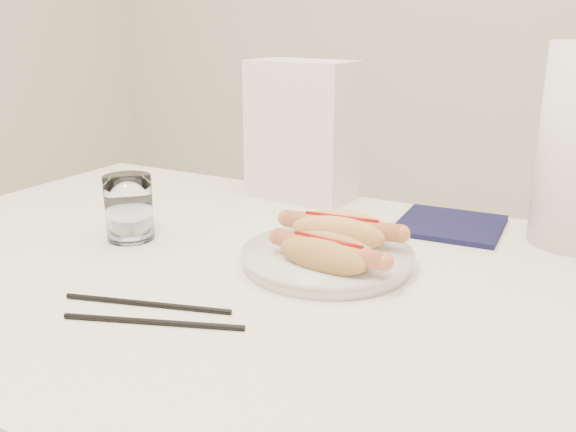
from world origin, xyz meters
The scene contains 9 objects.
table centered at (0.00, 0.00, 0.69)m, with size 1.20×0.80×0.75m.
plate centered at (0.10, 0.05, 0.76)m, with size 0.23×0.23×0.02m, color silver.
hotdog_left centered at (0.10, 0.09, 0.79)m, with size 0.17×0.08×0.05m.
hotdog_right centered at (0.12, 0.00, 0.79)m, with size 0.16×0.08×0.04m.
water_glass centered at (-0.21, 0.01, 0.80)m, with size 0.07×0.07×0.10m, color white.
chopstick_near centered at (-0.03, -0.16, 0.75)m, with size 0.01×0.01×0.21m, color black.
chopstick_far centered at (0.01, -0.20, 0.75)m, with size 0.01×0.01×0.21m, color black.
napkin_box centered at (-0.09, 0.34, 0.88)m, with size 0.19×0.11×0.25m, color silver.
navy_napkin centered at (0.20, 0.30, 0.75)m, with size 0.16×0.16×0.01m, color black.
Camera 1 is at (0.44, -0.67, 1.07)m, focal length 39.15 mm.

